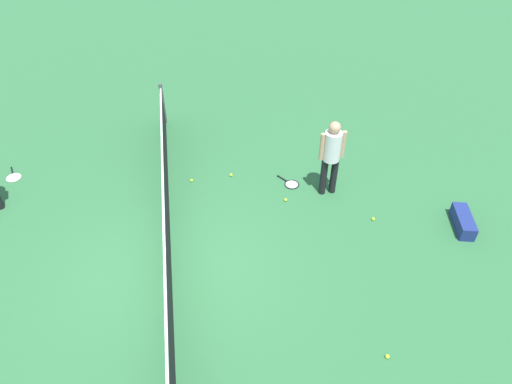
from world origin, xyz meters
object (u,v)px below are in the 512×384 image
(tennis_ball_stray_right, at_px, (286,200))
(equipment_bag, at_px, (463,220))
(tennis_racket_far_player, at_px, (14,177))
(tennis_ball_by_net, at_px, (191,180))
(player_near_side, at_px, (332,153))
(tennis_ball_baseline, at_px, (373,219))
(tennis_ball_midcourt, at_px, (231,175))
(tennis_ball_stray_left, at_px, (387,356))
(tennis_racket_near_player, at_px, (291,184))

(tennis_ball_stray_right, distance_m, equipment_bag, 3.43)
(tennis_racket_far_player, bearing_deg, equipment_bag, -108.86)
(tennis_ball_by_net, bearing_deg, equipment_bag, -113.84)
(player_near_side, bearing_deg, tennis_ball_stray_right, 98.81)
(tennis_ball_baseline, relative_size, equipment_bag, 0.08)
(tennis_racket_far_player, height_order, tennis_ball_baseline, tennis_ball_baseline)
(tennis_ball_baseline, bearing_deg, tennis_ball_midcourt, 54.03)
(tennis_ball_stray_left, bearing_deg, tennis_ball_baseline, -16.82)
(tennis_ball_by_net, bearing_deg, player_near_side, -106.49)
(player_near_side, bearing_deg, tennis_ball_baseline, -146.61)
(player_near_side, distance_m, tennis_ball_stray_right, 1.34)
(tennis_racket_far_player, distance_m, equipment_bag, 9.39)
(equipment_bag, bearing_deg, tennis_ball_midcourt, 61.39)
(player_near_side, distance_m, tennis_ball_stray_left, 3.94)
(tennis_racket_far_player, xyz_separation_m, equipment_bag, (-3.03, -8.88, 0.13))
(tennis_racket_near_player, distance_m, equipment_bag, 3.45)
(tennis_ball_baseline, bearing_deg, tennis_ball_by_net, 62.18)
(tennis_racket_near_player, relative_size, tennis_racket_far_player, 0.95)
(tennis_racket_far_player, distance_m, tennis_ball_midcourt, 4.76)
(tennis_ball_baseline, xyz_separation_m, equipment_bag, (-0.42, -1.62, 0.11))
(tennis_ball_baseline, height_order, tennis_ball_stray_left, same)
(tennis_racket_near_player, xyz_separation_m, tennis_ball_by_net, (0.45, 2.10, 0.02))
(tennis_ball_by_net, xyz_separation_m, tennis_ball_baseline, (-1.81, -3.43, 0.00))
(tennis_racket_far_player, distance_m, tennis_ball_stray_left, 8.40)
(player_near_side, distance_m, equipment_bag, 2.81)
(tennis_racket_near_player, relative_size, tennis_ball_midcourt, 8.73)
(equipment_bag, bearing_deg, player_near_side, 58.19)
(tennis_racket_near_player, relative_size, equipment_bag, 0.68)
(tennis_racket_near_player, xyz_separation_m, equipment_bag, (-1.78, -2.96, 0.13))
(tennis_ball_midcourt, bearing_deg, tennis_ball_by_net, 93.29)
(tennis_racket_far_player, bearing_deg, tennis_ball_stray_right, -107.23)
(tennis_ball_stray_left, bearing_deg, tennis_ball_midcourt, 20.09)
(tennis_racket_near_player, distance_m, tennis_ball_baseline, 1.91)
(tennis_ball_midcourt, distance_m, tennis_ball_stray_left, 4.98)
(tennis_racket_near_player, distance_m, tennis_ball_midcourt, 1.33)
(tennis_racket_near_player, height_order, tennis_ball_stray_left, tennis_ball_stray_left)
(tennis_ball_by_net, bearing_deg, tennis_ball_stray_left, -150.88)
(player_near_side, bearing_deg, tennis_racket_far_player, 76.19)
(tennis_ball_stray_right, bearing_deg, tennis_ball_by_net, 62.67)
(tennis_ball_midcourt, bearing_deg, tennis_ball_stray_left, -159.91)
(tennis_racket_far_player, bearing_deg, tennis_ball_stray_left, -130.29)
(tennis_ball_stray_left, relative_size, equipment_bag, 0.08)
(tennis_racket_far_player, relative_size, tennis_ball_by_net, 9.19)
(tennis_racket_far_player, bearing_deg, tennis_ball_baseline, -109.79)
(tennis_ball_stray_right, height_order, equipment_bag, equipment_bag)
(tennis_ball_by_net, xyz_separation_m, tennis_ball_midcourt, (0.05, -0.87, 0.00))
(tennis_racket_far_player, relative_size, tennis_ball_baseline, 9.19)
(tennis_ball_stray_left, relative_size, tennis_ball_stray_right, 1.00)
(tennis_racket_near_player, xyz_separation_m, tennis_ball_stray_right, (-0.52, 0.23, 0.02))
(player_near_side, distance_m, tennis_ball_midcourt, 2.32)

